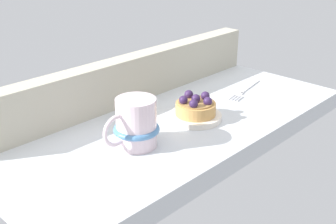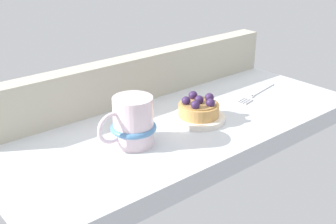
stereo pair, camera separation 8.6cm
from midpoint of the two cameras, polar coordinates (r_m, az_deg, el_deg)
ground_plane at (r=94.66cm, az=4.35°, el=-2.19°), size 81.50×36.08×4.26cm
window_rail_back at (r=102.70cm, az=-1.59°, el=4.49°), size 79.87×4.75×10.65cm
dessert_plate at (r=93.30cm, az=6.67°, el=-0.87°), size 11.27×11.27×1.19cm
raspberry_tart at (r=92.33cm, az=6.75°, el=0.49°), size 8.62×8.62×4.56cm
coffee_mug at (r=81.26cm, az=-1.67°, el=-1.43°), size 12.21×8.79×9.53cm
dessert_fork at (r=110.42cm, az=13.91°, el=2.40°), size 16.67×4.73×0.60cm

